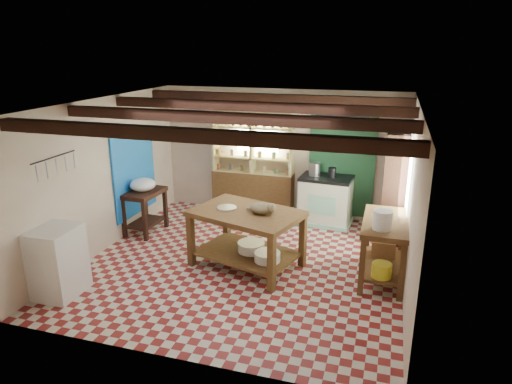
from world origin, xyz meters
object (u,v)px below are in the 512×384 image
(prep_table, at_px, (145,212))
(right_counter, at_px, (383,250))
(stove, at_px, (326,200))
(work_table, at_px, (247,239))
(cat, at_px, (262,208))
(white_cabinet, at_px, (58,262))

(prep_table, xyz_separation_m, right_counter, (4.38, -0.58, 0.06))
(stove, height_order, prep_table, stove)
(work_table, xyz_separation_m, prep_table, (-2.27, 0.77, -0.05))
(work_table, xyz_separation_m, cat, (0.25, -0.02, 0.55))
(work_table, xyz_separation_m, right_counter, (2.11, 0.20, 0.01))
(prep_table, relative_size, white_cabinet, 0.83)
(work_table, distance_m, cat, 0.61)
(cat, bearing_deg, stove, 79.36)
(right_counter, bearing_deg, white_cabinet, -157.69)
(stove, xyz_separation_m, cat, (-0.68, -2.23, 0.54))
(white_cabinet, bearing_deg, cat, 30.57)
(right_counter, distance_m, cat, 1.95)
(stove, xyz_separation_m, white_cabinet, (-3.23, -3.80, 0.02))
(prep_table, distance_m, white_cabinet, 2.37)
(work_table, relative_size, white_cabinet, 1.64)
(stove, xyz_separation_m, right_counter, (1.17, -2.01, -0.01))
(work_table, distance_m, prep_table, 2.40)
(stove, height_order, right_counter, stove)
(prep_table, bearing_deg, right_counter, -3.81)
(white_cabinet, distance_m, cat, 3.04)
(white_cabinet, height_order, right_counter, white_cabinet)
(white_cabinet, bearing_deg, work_table, 33.71)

